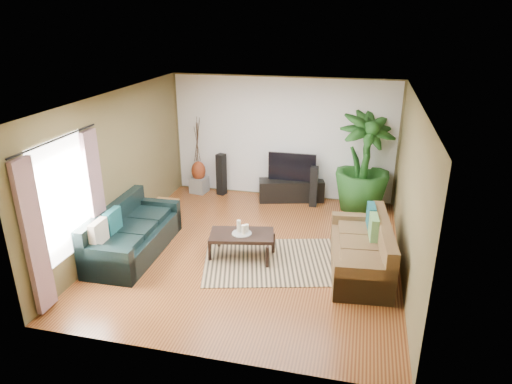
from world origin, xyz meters
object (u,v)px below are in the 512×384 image
(tv_stand, at_px, (291,190))
(side_table, at_px, (165,213))
(speaker_right, at_px, (314,187))
(television, at_px, (292,167))
(pedestal, at_px, (199,185))
(vase, at_px, (199,171))
(coffee_table, at_px, (242,245))
(sofa_left, at_px, (134,230))
(potted_plant, at_px, (363,163))
(speaker_left, at_px, (221,174))
(sofa_right, at_px, (360,247))

(tv_stand, height_order, side_table, side_table)
(speaker_right, bearing_deg, television, 157.52)
(tv_stand, bearing_deg, pedestal, 165.04)
(tv_stand, height_order, vase, vase)
(coffee_table, relative_size, side_table, 2.21)
(television, bearing_deg, sofa_left, -127.12)
(vase, bearing_deg, potted_plant, -2.41)
(tv_stand, xyz_separation_m, pedestal, (-2.18, 0.00, -0.06))
(vase, xyz_separation_m, side_table, (-0.05, -1.84, -0.28))
(speaker_right, distance_m, pedestal, 2.72)
(coffee_table, height_order, vase, vase)
(speaker_left, bearing_deg, vase, -162.03)
(pedestal, relative_size, vase, 0.78)
(sofa_left, relative_size, coffee_table, 1.97)
(tv_stand, distance_m, pedestal, 2.19)
(tv_stand, height_order, television, television)
(side_table, bearing_deg, speaker_left, 71.95)
(sofa_left, relative_size, potted_plant, 1.02)
(sofa_left, distance_m, sofa_right, 3.86)
(sofa_right, bearing_deg, side_table, -108.50)
(sofa_right, bearing_deg, speaker_right, -162.89)
(potted_plant, bearing_deg, vase, 177.59)
(speaker_left, xyz_separation_m, side_table, (-0.60, -1.84, -0.24))
(coffee_table, distance_m, vase, 3.27)
(sofa_right, height_order, tv_stand, sofa_right)
(sofa_left, bearing_deg, pedestal, -2.89)
(side_table, bearing_deg, potted_plant, 24.25)
(television, bearing_deg, speaker_left, 180.00)
(sofa_left, relative_size, sofa_right, 1.09)
(sofa_left, xyz_separation_m, potted_plant, (3.80, 2.86, 0.62))
(sofa_left, height_order, coffee_table, sofa_left)
(potted_plant, xyz_separation_m, pedestal, (-3.70, 0.16, -0.86))
(coffee_table, xyz_separation_m, side_table, (-1.82, 0.89, 0.02))
(coffee_table, distance_m, television, 2.82)
(coffee_table, distance_m, pedestal, 3.26)
(coffee_table, xyz_separation_m, pedestal, (-1.77, 2.73, -0.04))
(pedestal, height_order, vase, vase)
(tv_stand, xyz_separation_m, side_table, (-2.23, -1.84, 0.01))
(sofa_right, height_order, potted_plant, potted_plant)
(television, bearing_deg, coffee_table, -98.59)
(potted_plant, distance_m, vase, 3.74)
(pedestal, bearing_deg, potted_plant, -2.41)
(potted_plant, bearing_deg, television, 174.14)
(speaker_left, relative_size, potted_plant, 0.46)
(sofa_left, distance_m, television, 3.80)
(pedestal, bearing_deg, television, 0.00)
(coffee_table, bearing_deg, sofa_left, 177.37)
(sofa_right, relative_size, coffee_table, 1.81)
(sofa_left, xyz_separation_m, speaker_right, (2.80, 2.81, 0.02))
(sofa_left, height_order, speaker_left, speaker_left)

